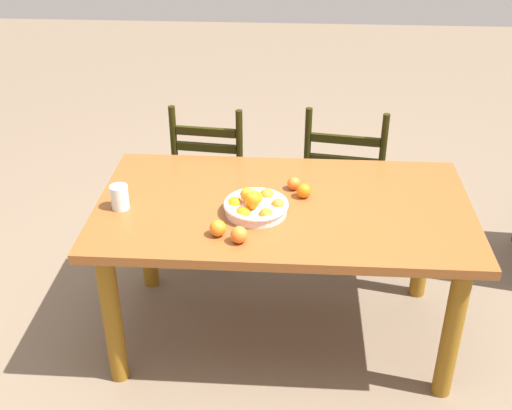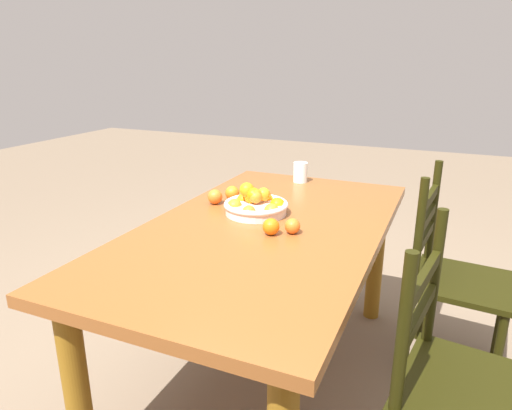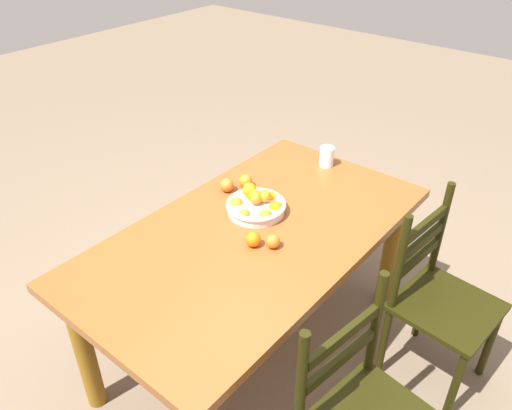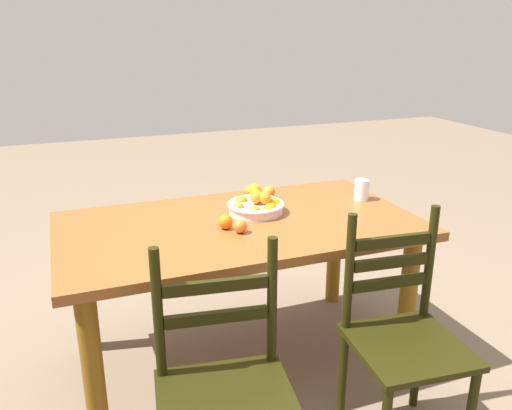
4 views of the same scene
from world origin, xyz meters
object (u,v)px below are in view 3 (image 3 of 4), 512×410
object	(u,v)px
orange_loose_0	(273,241)
dining_table	(255,249)
orange_loose_2	(245,181)
orange_loose_3	(227,185)
orange_loose_1	(253,239)
chair_near_window	(438,300)
drinking_glass	(327,157)
fruit_bowl	(256,204)

from	to	relation	value
orange_loose_0	dining_table	bearing A→B (deg)	-107.39
orange_loose_2	orange_loose_3	size ratio (longest dim) A/B	0.99
dining_table	orange_loose_2	world-z (taller)	orange_loose_2
orange_loose_0	orange_loose_1	bearing A→B (deg)	-57.72
orange_loose_2	orange_loose_3	distance (m)	0.10
chair_near_window	drinking_glass	bearing A→B (deg)	75.27
orange_loose_0	drinking_glass	bearing A→B (deg)	-163.85
orange_loose_2	orange_loose_0	bearing A→B (deg)	53.52
dining_table	orange_loose_1	size ratio (longest dim) A/B	25.26
orange_loose_0	chair_near_window	bearing A→B (deg)	127.33
orange_loose_2	drinking_glass	size ratio (longest dim) A/B	0.63
orange_loose_3	dining_table	bearing A→B (deg)	61.87
dining_table	orange_loose_1	bearing A→B (deg)	36.10
orange_loose_1	fruit_bowl	bearing A→B (deg)	-143.43
fruit_bowl	drinking_glass	bearing A→B (deg)	179.27
fruit_bowl	drinking_glass	world-z (taller)	fruit_bowl
chair_near_window	orange_loose_0	world-z (taller)	chair_near_window
chair_near_window	orange_loose_3	distance (m)	1.13
dining_table	orange_loose_3	distance (m)	0.39
chair_near_window	orange_loose_2	size ratio (longest dim) A/B	13.74
dining_table	fruit_bowl	distance (m)	0.21
dining_table	orange_loose_3	world-z (taller)	orange_loose_3
orange_loose_0	orange_loose_1	world-z (taller)	orange_loose_1
dining_table	orange_loose_1	world-z (taller)	orange_loose_1
fruit_bowl	orange_loose_1	distance (m)	0.26
orange_loose_3	orange_loose_0	bearing A→B (deg)	64.87
orange_loose_2	chair_near_window	bearing A→B (deg)	98.50
orange_loose_3	drinking_glass	bearing A→B (deg)	156.33
fruit_bowl	orange_loose_0	xyz separation A→B (m)	(0.16, 0.23, -0.01)
chair_near_window	dining_table	bearing A→B (deg)	124.94
dining_table	fruit_bowl	world-z (taller)	fruit_bowl
orange_loose_0	orange_loose_3	xyz separation A→B (m)	(-0.21, -0.46, 0.00)
orange_loose_0	orange_loose_2	size ratio (longest dim) A/B	0.89
chair_near_window	orange_loose_3	bearing A→B (deg)	108.41
dining_table	chair_near_window	size ratio (longest dim) A/B	1.77
fruit_bowl	orange_loose_1	world-z (taller)	fruit_bowl
fruit_bowl	orange_loose_2	size ratio (longest dim) A/B	4.11
chair_near_window	orange_loose_1	world-z (taller)	chair_near_window
dining_table	chair_near_window	distance (m)	0.86
orange_loose_0	fruit_bowl	bearing A→B (deg)	-125.89
chair_near_window	orange_loose_3	size ratio (longest dim) A/B	13.54
dining_table	chair_near_window	world-z (taller)	chair_near_window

